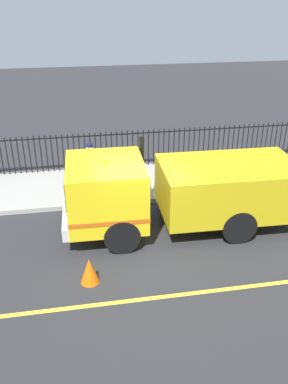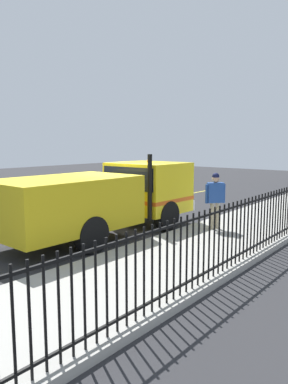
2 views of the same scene
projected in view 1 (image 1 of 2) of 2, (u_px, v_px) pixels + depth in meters
The scene contains 7 objects.
ground_plane at pixel (145, 237), 11.35m from camera, with size 57.78×57.78×0.00m, color #2B2B2D.
sidewalk_slab at pixel (128, 183), 14.38m from camera, with size 3.04×26.26×0.15m, color #A3A099.
lane_marking at pixel (164, 297), 9.14m from camera, with size 0.12×23.64×0.01m, color yellow.
work_truck at pixel (170, 189), 11.30m from camera, with size 2.46×6.69×2.45m.
worker_standing at pixel (90, 162), 13.12m from camera, with size 0.48×0.52×1.74m.
iron_fence at pixel (122, 149), 15.21m from camera, with size 0.04×22.36×1.40m.
traffic_cone at pixel (90, 271), 9.47m from camera, with size 0.45×0.45×0.64m, color orange.
Camera 1 is at (-9.43, 1.69, 6.21)m, focal length 37.82 mm.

